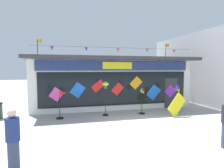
{
  "coord_description": "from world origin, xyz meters",
  "views": [
    {
      "loc": [
        -3.52,
        -8.01,
        2.68
      ],
      "look_at": [
        -0.74,
        3.03,
        1.74
      ],
      "focal_mm": 30.55,
      "sensor_mm": 36.0,
      "label": 1
    }
  ],
  "objects_px": {
    "wind_spinner_left": "(105,89)",
    "wind_spinner_center_right": "(177,93)",
    "wind_spinner_far_left": "(62,101)",
    "display_kite_on_ground": "(177,105)",
    "wind_spinner_center_left": "(142,100)",
    "kite_shop_building": "(107,81)",
    "person_near_camera": "(13,140)"
  },
  "relations": [
    {
      "from": "kite_shop_building",
      "to": "wind_spinner_far_left",
      "type": "distance_m",
      "value": 5.34
    },
    {
      "from": "kite_shop_building",
      "to": "person_near_camera",
      "type": "height_order",
      "value": "kite_shop_building"
    },
    {
      "from": "kite_shop_building",
      "to": "wind_spinner_center_left",
      "type": "bearing_deg",
      "value": -74.4
    },
    {
      "from": "person_near_camera",
      "to": "kite_shop_building",
      "type": "bearing_deg",
      "value": 50.53
    },
    {
      "from": "wind_spinner_far_left",
      "to": "wind_spinner_left",
      "type": "xyz_separation_m",
      "value": [
        2.38,
        0.08,
        0.53
      ]
    },
    {
      "from": "wind_spinner_left",
      "to": "display_kite_on_ground",
      "type": "xyz_separation_m",
      "value": [
        3.81,
        -1.15,
        -0.84
      ]
    },
    {
      "from": "kite_shop_building",
      "to": "wind_spinner_center_right",
      "type": "xyz_separation_m",
      "value": [
        3.41,
        -4.23,
        -0.55
      ]
    },
    {
      "from": "wind_spinner_center_right",
      "to": "kite_shop_building",
      "type": "bearing_deg",
      "value": 128.88
    },
    {
      "from": "wind_spinner_left",
      "to": "person_near_camera",
      "type": "relative_size",
      "value": 1.17
    },
    {
      "from": "wind_spinner_center_right",
      "to": "person_near_camera",
      "type": "height_order",
      "value": "wind_spinner_center_right"
    },
    {
      "from": "kite_shop_building",
      "to": "display_kite_on_ground",
      "type": "relative_size",
      "value": 8.84
    },
    {
      "from": "wind_spinner_center_left",
      "to": "person_near_camera",
      "type": "xyz_separation_m",
      "value": [
        -5.68,
        -5.12,
        0.07
      ]
    },
    {
      "from": "kite_shop_building",
      "to": "person_near_camera",
      "type": "distance_m",
      "value": 10.35
    },
    {
      "from": "wind_spinner_far_left",
      "to": "wind_spinner_center_right",
      "type": "distance_m",
      "value": 6.79
    },
    {
      "from": "wind_spinner_center_left",
      "to": "wind_spinner_far_left",
      "type": "bearing_deg",
      "value": 178.98
    },
    {
      "from": "wind_spinner_center_left",
      "to": "person_near_camera",
      "type": "distance_m",
      "value": 7.65
    },
    {
      "from": "wind_spinner_far_left",
      "to": "display_kite_on_ground",
      "type": "distance_m",
      "value": 6.29
    },
    {
      "from": "wind_spinner_far_left",
      "to": "wind_spinner_center_left",
      "type": "distance_m",
      "value": 4.54
    },
    {
      "from": "display_kite_on_ground",
      "to": "kite_shop_building",
      "type": "bearing_deg",
      "value": 118.67
    },
    {
      "from": "wind_spinner_far_left",
      "to": "display_kite_on_ground",
      "type": "height_order",
      "value": "wind_spinner_far_left"
    },
    {
      "from": "wind_spinner_far_left",
      "to": "display_kite_on_ground",
      "type": "relative_size",
      "value": 1.2
    },
    {
      "from": "wind_spinner_far_left",
      "to": "person_near_camera",
      "type": "bearing_deg",
      "value": -102.44
    },
    {
      "from": "wind_spinner_left",
      "to": "wind_spinner_center_right",
      "type": "height_order",
      "value": "wind_spinner_left"
    },
    {
      "from": "wind_spinner_center_right",
      "to": "wind_spinner_far_left",
      "type": "bearing_deg",
      "value": 178.61
    },
    {
      "from": "kite_shop_building",
      "to": "wind_spinner_left",
      "type": "relative_size",
      "value": 5.59
    },
    {
      "from": "kite_shop_building",
      "to": "person_near_camera",
      "type": "relative_size",
      "value": 6.52
    },
    {
      "from": "wind_spinner_left",
      "to": "wind_spinner_center_right",
      "type": "xyz_separation_m",
      "value": [
        4.41,
        -0.24,
        -0.33
      ]
    },
    {
      "from": "person_near_camera",
      "to": "display_kite_on_ground",
      "type": "bearing_deg",
      "value": 15.91
    },
    {
      "from": "wind_spinner_center_right",
      "to": "person_near_camera",
      "type": "xyz_separation_m",
      "value": [
        -7.94,
        -5.04,
        -0.29
      ]
    },
    {
      "from": "wind_spinner_left",
      "to": "wind_spinner_center_left",
      "type": "relative_size",
      "value": 1.26
    },
    {
      "from": "wind_spinner_left",
      "to": "kite_shop_building",
      "type": "bearing_deg",
      "value": 75.91
    },
    {
      "from": "wind_spinner_left",
      "to": "display_kite_on_ground",
      "type": "distance_m",
      "value": 4.07
    }
  ]
}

